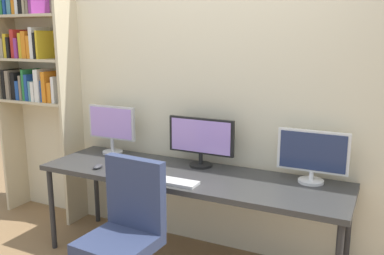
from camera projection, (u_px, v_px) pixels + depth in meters
The scene contains 10 objects.
wall_back at pixel (212, 94), 3.39m from camera, with size 4.77×0.10×2.60m.
desk at pixel (189, 180), 3.15m from camera, with size 2.37×0.68×0.74m.
bookshelf at pixel (33, 69), 3.95m from camera, with size 0.83×0.28×2.25m.
office_chair at pixel (125, 250), 2.69m from camera, with size 0.52×0.52×0.99m.
monitor_left at pixel (112, 126), 3.65m from camera, with size 0.47×0.18×0.43m.
monitor_center at pixel (201, 139), 3.28m from camera, with size 0.55×0.18×0.39m.
monitor_right at pixel (313, 155), 2.92m from camera, with size 0.50×0.18×0.38m.
keyboard_main at pixel (175, 182), 2.94m from camera, with size 0.34×0.13×0.02m, color silver.
computer_mouse at pixel (98, 167), 3.27m from camera, with size 0.06×0.10×0.03m, color #38383D.
laptop_closed at pixel (137, 166), 3.29m from camera, with size 0.32×0.22×0.02m, color #2D2D2D.
Camera 1 is at (1.33, -2.08, 1.76)m, focal length 38.81 mm.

